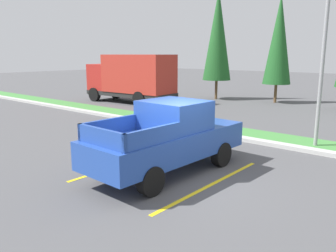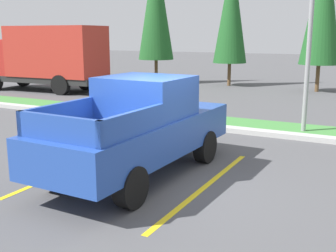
# 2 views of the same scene
# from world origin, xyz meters

# --- Properties ---
(ground_plane) EXTENTS (120.00, 120.00, 0.00)m
(ground_plane) POSITION_xyz_m (0.00, 0.00, 0.00)
(ground_plane) COLOR #4C4C4F
(parking_line_near) EXTENTS (0.12, 4.80, 0.01)m
(parking_line_near) POSITION_xyz_m (-2.32, 0.12, 0.00)
(parking_line_near) COLOR yellow
(parking_line_near) RESTS_ON ground
(parking_line_far) EXTENTS (0.12, 4.80, 0.01)m
(parking_line_far) POSITION_xyz_m (0.78, 0.12, 0.00)
(parking_line_far) COLOR yellow
(parking_line_far) RESTS_ON ground
(curb_strip) EXTENTS (56.00, 0.40, 0.15)m
(curb_strip) POSITION_xyz_m (0.00, 5.00, 0.07)
(curb_strip) COLOR #B2B2AD
(curb_strip) RESTS_ON ground
(grass_median) EXTENTS (56.00, 1.80, 0.06)m
(grass_median) POSITION_xyz_m (0.00, 6.10, 0.03)
(grass_median) COLOR #42843D
(grass_median) RESTS_ON ground
(pickup_truck_main) EXTENTS (2.10, 5.29, 2.10)m
(pickup_truck_main) POSITION_xyz_m (-0.77, 0.18, 1.04)
(pickup_truck_main) COLOR black
(pickup_truck_main) RESTS_ON ground
(cargo_truck_distant) EXTENTS (6.94, 2.87, 3.40)m
(cargo_truck_distant) POSITION_xyz_m (-12.41, 9.87, 1.85)
(cargo_truck_distant) COLOR black
(cargo_truck_distant) RESTS_ON ground
(cypress_tree_leftmost) EXTENTS (2.13, 2.13, 8.21)m
(cypress_tree_leftmost) POSITION_xyz_m (-8.92, 15.53, 4.84)
(cypress_tree_leftmost) COLOR brown
(cypress_tree_leftmost) RESTS_ON ground
(cypress_tree_left_inner) EXTENTS (1.94, 1.94, 7.46)m
(cypress_tree_left_inner) POSITION_xyz_m (-4.55, 16.53, 4.39)
(cypress_tree_left_inner) COLOR brown
(cypress_tree_left_inner) RESTS_ON ground
(cypress_tree_center) EXTENTS (2.07, 2.07, 7.96)m
(cypress_tree_center) POSITION_xyz_m (0.49, 16.13, 4.69)
(cypress_tree_center) COLOR brown
(cypress_tree_center) RESTS_ON ground
(traffic_cone) EXTENTS (0.36, 0.36, 0.60)m
(traffic_cone) POSITION_xyz_m (-3.61, 0.70, 0.29)
(traffic_cone) COLOR orange
(traffic_cone) RESTS_ON ground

